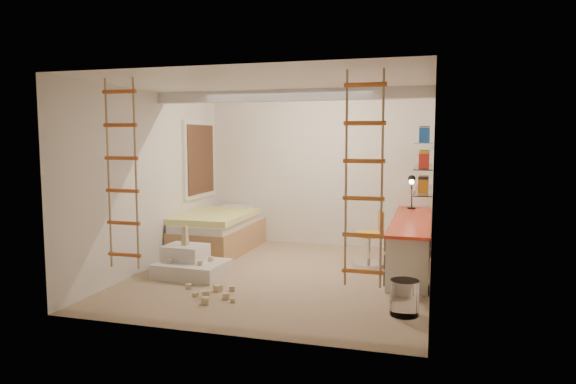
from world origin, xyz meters
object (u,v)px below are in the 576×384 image
(bed, at_px, (219,232))
(play_platform, at_px, (190,264))
(desk, at_px, (411,242))
(swivel_chair, at_px, (370,246))

(bed, height_order, play_platform, bed)
(desk, height_order, swivel_chair, swivel_chair)
(desk, bearing_deg, swivel_chair, 176.16)
(desk, relative_size, swivel_chair, 3.34)
(desk, height_order, play_platform, desk)
(desk, relative_size, bed, 1.40)
(swivel_chair, bearing_deg, bed, 172.90)
(swivel_chair, xyz_separation_m, play_platform, (-2.37, -1.24, -0.15))
(bed, xyz_separation_m, swivel_chair, (2.60, -0.32, -0.02))
(swivel_chair, relative_size, play_platform, 0.88)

